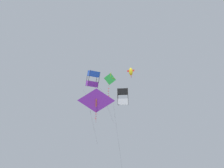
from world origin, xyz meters
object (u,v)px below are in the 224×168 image
(kite_diamond_low_drifter, at_px, (110,80))
(kite_box_near_right, at_px, (123,97))
(kite_delta_upper_right, at_px, (96,101))
(kite_fish_near_left, at_px, (131,72))
(kite_box_far_centre, at_px, (93,79))

(kite_diamond_low_drifter, distance_m, kite_box_near_right, 2.70)
(kite_delta_upper_right, bearing_deg, kite_fish_near_left, 62.89)
(kite_box_far_centre, relative_size, kite_delta_upper_right, 1.00)
(kite_box_far_centre, bearing_deg, kite_box_near_right, -40.57)
(kite_diamond_low_drifter, height_order, kite_box_near_right, kite_diamond_low_drifter)
(kite_box_far_centre, bearing_deg, kite_fish_near_left, 35.83)
(kite_box_near_right, bearing_deg, kite_delta_upper_right, -160.39)
(kite_fish_near_left, bearing_deg, kite_delta_upper_right, -102.29)
(kite_box_far_centre, xyz_separation_m, kite_fish_near_left, (5.87, -8.03, 6.02))
(kite_diamond_low_drifter, xyz_separation_m, kite_box_near_right, (-0.41, -1.47, -2.23))
(kite_box_near_right, bearing_deg, kite_diamond_low_drifter, -171.88)
(kite_box_far_centre, distance_m, kite_fish_near_left, 11.63)
(kite_box_near_right, xyz_separation_m, kite_delta_upper_right, (0.22, 3.13, -0.88))
(kite_fish_near_left, bearing_deg, kite_box_far_centre, -111.52)
(kite_box_near_right, distance_m, kite_delta_upper_right, 3.26)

